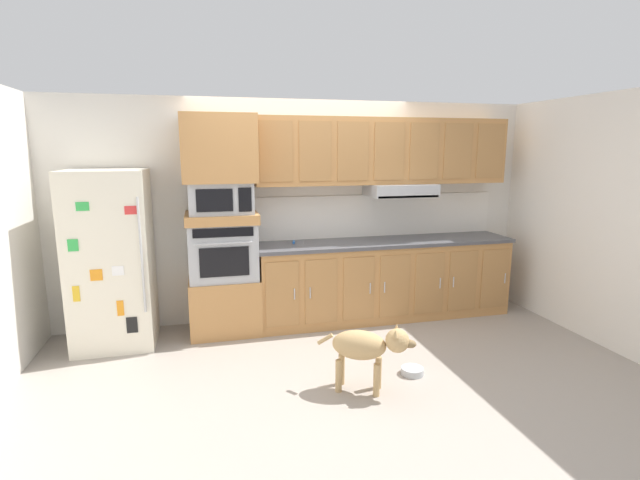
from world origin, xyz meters
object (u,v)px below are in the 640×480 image
dog_food_bowl (412,371)px  screwdriver (295,242)px  dog (367,346)px  built_in_oven (223,250)px  refrigerator (111,259)px  microwave (221,198)px

dog_food_bowl → screwdriver: bearing=116.2°
dog → screwdriver: bearing=125.8°
built_in_oven → dog: bearing=-56.9°
refrigerator → microwave: size_ratio=2.73×
refrigerator → screwdriver: 1.89m
dog → refrigerator: bearing=171.3°
dog_food_bowl → refrigerator: bearing=152.5°
microwave → dog_food_bowl: 2.55m
dog → dog_food_bowl: size_ratio=3.70×
microwave → dog_food_bowl: microwave is taller
screwdriver → dog_food_bowl: screwdriver is taller
built_in_oven → microwave: microwave is taller
microwave → dog: (1.05, -1.61, -1.07)m
microwave → screwdriver: bearing=6.2°
microwave → dog: bearing=-56.9°
microwave → dog: size_ratio=0.87×
built_in_oven → microwave: (0.00, -0.00, 0.56)m
built_in_oven → screwdriver: size_ratio=4.73×
screwdriver → dog_food_bowl: 1.92m
built_in_oven → microwave: size_ratio=1.09×
refrigerator → dog_food_bowl: (2.63, -1.37, -0.85)m
screwdriver → dog: screwdriver is taller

